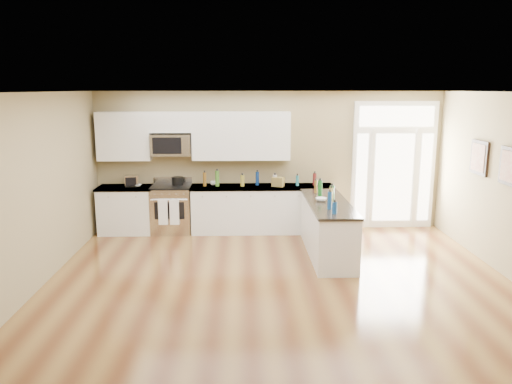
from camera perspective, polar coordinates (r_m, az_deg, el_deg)
ground at (r=6.73m, az=3.33°, el=-13.29°), size 8.00×8.00×0.00m
room_shell at (r=6.21m, az=3.52°, el=1.15°), size 8.00×8.00×8.00m
back_cabinet_left at (r=10.32m, az=-14.54°, el=-2.13°), size 1.10×0.66×0.94m
back_cabinet_right at (r=10.07m, az=0.71°, el=-2.10°), size 2.85×0.66×0.94m
peninsula_cabinet at (r=8.78m, az=8.16°, el=-4.32°), size 0.69×2.32×0.94m
upper_cabinet_left at (r=10.22m, az=-14.84°, el=6.18°), size 1.04×0.33×0.95m
upper_cabinet_right at (r=9.95m, az=-1.71°, el=6.43°), size 1.94×0.33×0.95m
upper_cabinet_short at (r=10.03m, az=-9.70°, el=7.88°), size 0.82×0.33×0.40m
microwave at (r=10.03m, az=-9.65°, el=5.36°), size 0.78×0.41×0.42m
entry_door at (r=10.61m, az=15.44°, el=2.95°), size 1.70×0.10×2.60m
wall_art_near at (r=9.27m, az=24.15°, el=3.61°), size 0.05×0.58×0.58m
wall_art_far at (r=8.39m, az=27.06°, el=2.60°), size 0.05×0.58×0.58m
kitchen_range at (r=10.15m, az=-9.61°, el=-1.91°), size 0.78×0.69×1.08m
stockpot at (r=10.12m, az=-8.95°, el=1.31°), size 0.30×0.30×0.18m
toaster_oven at (r=10.20m, az=-13.99°, el=1.27°), size 0.29×0.24×0.23m
cardboard_box at (r=9.91m, az=2.54°, el=1.17°), size 0.27×0.24×0.18m
bowl_left at (r=10.17m, az=-13.47°, el=0.73°), size 0.22×0.22×0.04m
bowl_peninsula at (r=8.67m, az=7.46°, el=-0.86°), size 0.25×0.25×0.06m
cup_counter at (r=10.07m, az=-4.95°, el=1.03°), size 0.11×0.11×0.08m
counter_bottles at (r=9.29m, az=3.38°, el=0.69°), size 2.38×2.45×0.31m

